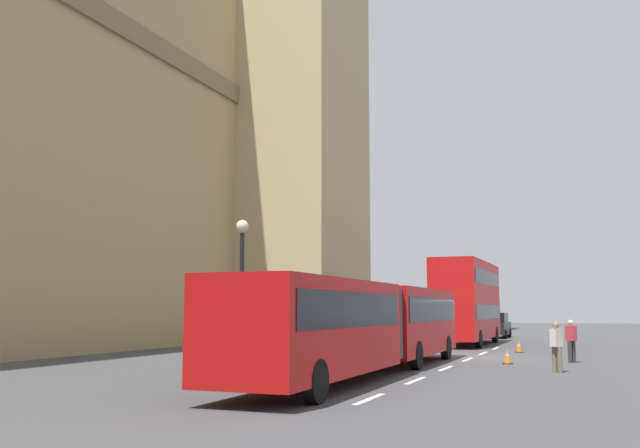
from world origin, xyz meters
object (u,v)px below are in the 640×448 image
pedestrian_near_cones (557,345)px  pedestrian_by_kerb (571,339)px  traffic_cone_middle (519,347)px  traffic_cone_west (507,357)px  sedan_lead (496,325)px  double_decker_bus (467,299)px  street_lamp (242,282)px  articulated_bus (367,320)px

pedestrian_near_cones → pedestrian_by_kerb: (4.83, -0.33, 0.00)m
traffic_cone_middle → traffic_cone_west: bearing=-177.8°
sedan_lead → traffic_cone_west: (-25.15, -3.62, -0.63)m
double_decker_bus → pedestrian_by_kerb: 13.97m
double_decker_bus → street_lamp: size_ratio=2.04×
traffic_cone_west → pedestrian_near_cones: pedestrian_near_cones is taller
sedan_lead → street_lamp: (-31.45, 4.70, 2.14)m
sedan_lead → pedestrian_by_kerb: sedan_lead is taller
traffic_cone_west → pedestrian_by_kerb: pedestrian_by_kerb is taller
articulated_bus → pedestrian_by_kerb: articulated_bus is taller
traffic_cone_middle → pedestrian_by_kerb: size_ratio=0.34×
double_decker_bus → traffic_cone_middle: (-6.40, -3.53, -2.43)m
traffic_cone_west → pedestrian_by_kerb: size_ratio=0.34×
sedan_lead → traffic_cone_middle: 17.83m
sedan_lead → pedestrian_by_kerb: (-23.51, -5.94, -0.00)m
traffic_cone_middle → articulated_bus: bearing=165.5°
sedan_lead → street_lamp: 31.87m
pedestrian_near_cones → pedestrian_by_kerb: same height
street_lamp → pedestrian_near_cones: (3.10, -10.31, -2.14)m
double_decker_bus → traffic_cone_middle: 7.70m
sedan_lead → double_decker_bus: bearing=179.0°
articulated_bus → traffic_cone_west: articulated_bus is taller
articulated_bus → street_lamp: street_lamp is taller
sedan_lead → pedestrian_near_cones: bearing=-168.8°
sedan_lead → pedestrian_by_kerb: 24.25m
double_decker_bus → traffic_cone_middle: bearing=-151.2°
double_decker_bus → street_lamp: 20.84m
double_decker_bus → street_lamp: bearing=167.5°
traffic_cone_west → pedestrian_near_cones: 3.82m
articulated_bus → traffic_cone_middle: size_ratio=31.57×
double_decker_bus → sedan_lead: (11.10, -0.20, -1.80)m
pedestrian_near_cones → pedestrian_by_kerb: 4.84m
traffic_cone_middle → street_lamp: bearing=150.1°
articulated_bus → pedestrian_by_kerb: 9.82m
articulated_bus → street_lamp: 4.70m
street_lamp → pedestrian_near_cones: bearing=-73.3°
double_decker_bus → sedan_lead: 11.24m
articulated_bus → traffic_cone_west: (5.98, -3.82, -1.46)m
traffic_cone_middle → sedan_lead: bearing=10.8°
traffic_cone_middle → pedestrian_near_cones: 11.10m
sedan_lead → pedestrian_near_cones: (-28.35, -5.61, -0.00)m
sedan_lead → traffic_cone_west: sedan_lead is taller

